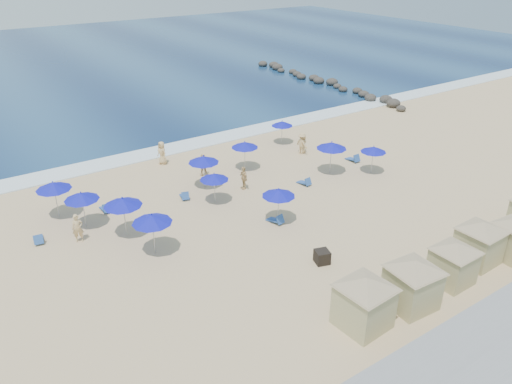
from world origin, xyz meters
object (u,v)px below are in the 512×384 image
Objects in this scene: umbrella_9 at (332,145)px; beachgoer_4 at (162,153)px; umbrella_5 at (214,177)px; beachgoer_1 at (203,165)px; umbrella_0 at (53,186)px; cabana_1 at (413,278)px; beachgoer_5 at (303,143)px; umbrella_1 at (152,219)px; umbrella_4 at (204,159)px; cabana_3 at (481,237)px; beachgoer_2 at (244,178)px; trash_bin at (322,257)px; umbrella_3 at (123,202)px; umbrella_6 at (279,193)px; umbrella_8 at (282,124)px; umbrella_7 at (245,145)px; beachgoer_3 at (302,143)px; umbrella_2 at (81,196)px; cabana_2 at (454,258)px; umbrella_10 at (374,149)px; rock_jetty at (323,82)px; cabana_0 at (365,296)px; beachgoer_0 at (78,228)px.

umbrella_9 is 1.39× the size of beachgoer_4.
umbrella_5 is 1.31× the size of beachgoer_1.
umbrella_9 reaches higher than umbrella_0.
beachgoer_5 is at bearing 65.93° from cabana_1.
umbrella_1 is 8.70m from umbrella_4.
umbrella_9 is at bearing -3.95° from umbrella_5.
cabana_3 is 2.58× the size of beachgoer_2.
beachgoer_4 is at bearing 111.92° from trash_bin.
umbrella_3 is 17.55m from beachgoer_5.
umbrella_6 is at bearing -24.23° from umbrella_3.
umbrella_9 is at bearing -95.94° from umbrella_8.
beachgoer_3 is at bearing 0.99° from umbrella_7.
umbrella_2 is at bearing 168.38° from umbrella_5.
beachgoer_3 is at bearing 75.27° from cabana_2.
trash_bin is 0.32× the size of umbrella_7.
beachgoer_5 is (10.48, 3.72, -1.06)m from umbrella_5.
umbrella_6 is 11.69m from beachgoer_3.
umbrella_10 is at bearing 71.12° from cabana_3.
umbrella_5 is (9.17, -3.89, -0.26)m from umbrella_0.
umbrella_8 reaches higher than rock_jetty.
cabana_1 is 13.73m from umbrella_1.
umbrella_2 is (-16.38, 15.65, 0.51)m from cabana_3.
beachgoer_4 is at bearing -156.19° from rock_jetty.
cabana_1 is 1.81× the size of umbrella_4.
rock_jetty is 10.78× the size of umbrella_0.
umbrella_7 is at bearing 88.05° from beachgoer_3.
cabana_0 reaches higher than cabana_2.
umbrella_4 reaches higher than umbrella_7.
cabana_2 is at bearing -29.46° from beachgoer_0.
trash_bin is at bearing -97.73° from umbrella_6.
cabana_1 reaches higher than beachgoer_5.
cabana_3 reaches higher than umbrella_3.
beachgoer_0 is at bearing -151.12° from rock_jetty.
beachgoer_4 is (6.31, 8.73, -1.29)m from umbrella_3.
umbrella_9 is at bearing -129.95° from rock_jetty.
umbrella_1 reaches higher than beachgoer_2.
cabana_2 is 1.65× the size of umbrella_4.
umbrella_2 is at bearing -88.50° from beachgoer_2.
umbrella_7 is at bearing 101.60° from cabana_3.
umbrella_9 is at bearing -177.79° from beachgoer_5.
umbrella_10 is at bearing -77.78° from umbrella_8.
trash_bin is 0.43× the size of beachgoer_0.
beachgoer_1 is (0.19, 13.72, 0.46)m from trash_bin.
beachgoer_4 is at bearing 64.12° from beachgoer_3.
rock_jetty is 10.84× the size of umbrella_4.
beachgoer_1 is 9.05m from beachgoer_5.
cabana_2 is at bearing -68.79° from umbrella_5.
cabana_2 is at bearing 1.64° from cabana_1.
beachgoer_3 is at bearing 23.64° from umbrella_1.
cabana_2 reaches higher than beachgoer_0.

